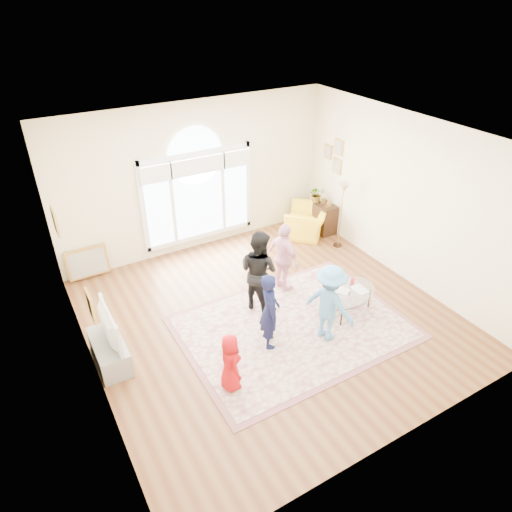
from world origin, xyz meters
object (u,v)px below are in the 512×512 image
tv_console (110,352)px  armchair (307,221)px  coffee_table (347,293)px  television (105,327)px  area_rug (294,327)px

tv_console → armchair: (5.11, 1.90, 0.12)m
coffee_table → television: bearing=157.4°
tv_console → coffee_table: (4.03, -0.84, 0.19)m
tv_console → armchair: 5.45m
coffee_table → armchair: armchair is taller
area_rug → tv_console: size_ratio=3.60×
tv_console → television: television is taller
television → armchair: size_ratio=0.97×
area_rug → tv_console: 3.06m
television → tv_console: bearing=180.0°
area_rug → coffee_table: 1.15m
television → coffee_table: television is taller
coffee_table → armchair: (1.08, 2.74, -0.07)m
coffee_table → armchair: size_ratio=1.31×
television → coffee_table: bearing=-11.9°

